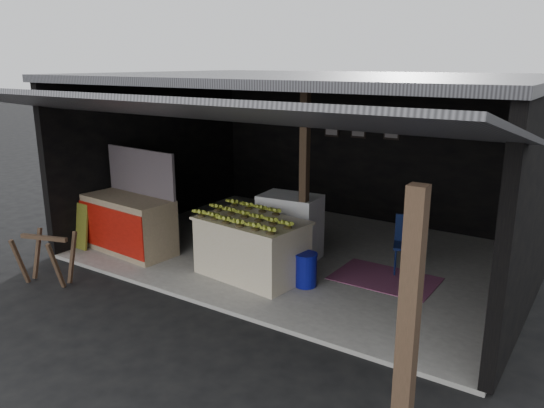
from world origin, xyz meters
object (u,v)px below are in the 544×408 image
Objects in this scene: white_crate at (290,227)px; water_barrel at (306,271)px; banana_table at (252,248)px; plastic_chair at (408,239)px; neighbor_stall at (129,222)px; sawhorse at (46,254)px.

water_barrel is (0.80, -0.85, -0.30)m from white_crate.
plastic_chair is at bearing 44.25° from banana_table.
sawhorse is at bearing -87.23° from neighbor_stall.
white_crate is at bearing 30.67° from sawhorse.
plastic_chair reaches higher than sawhorse.
water_barrel is (0.87, 0.12, -0.22)m from banana_table.
sawhorse is at bearing -137.25° from white_crate.
banana_table is 3.03m from sawhorse.
plastic_chair reaches higher than water_barrel.
neighbor_stall is (-2.38, -0.26, 0.07)m from banana_table.
water_barrel is (3.29, 1.95, -0.18)m from sawhorse.
sawhorse is at bearing -161.24° from plastic_chair.
plastic_chair is at bearing 10.31° from white_crate.
neighbor_stall reaches higher than plastic_chair.
white_crate reaches higher than sawhorse.
water_barrel is at bearing 12.95° from sawhorse.
banana_table is at bearing -99.56° from white_crate.
plastic_chair is (4.27, 1.75, 0.00)m from neighbor_stall.
banana_table is at bearing 10.52° from neighbor_stall.
banana_table is 0.99× the size of neighbor_stall.
banana_table is 1.95× the size of plastic_chair.
white_crate is 1.27× the size of sawhorse.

